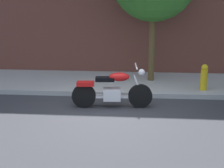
% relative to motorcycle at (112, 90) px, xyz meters
% --- Properties ---
extents(ground_plane, '(60.00, 60.00, 0.00)m').
position_rel_motorcycle_xyz_m(ground_plane, '(-0.02, -0.59, -0.46)').
color(ground_plane, '#38383D').
extents(sidewalk, '(23.02, 2.67, 0.14)m').
position_rel_motorcycle_xyz_m(sidewalk, '(-0.02, 2.21, -0.39)').
color(sidewalk, '#B1B1B1').
rests_on(sidewalk, ground).
extents(motorcycle, '(2.08, 0.70, 1.12)m').
position_rel_motorcycle_xyz_m(motorcycle, '(0.00, 0.00, 0.00)').
color(motorcycle, black).
rests_on(motorcycle, ground).
extents(fire_hydrant, '(0.20, 0.20, 0.91)m').
position_rel_motorcycle_xyz_m(fire_hydrant, '(2.57, 1.38, -0.01)').
color(fire_hydrant, gold).
rests_on(fire_hydrant, ground).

